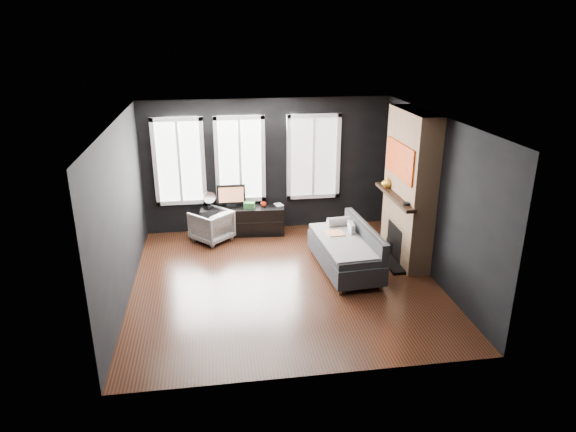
{
  "coord_description": "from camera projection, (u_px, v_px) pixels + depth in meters",
  "views": [
    {
      "loc": [
        -1.08,
        -7.6,
        4.01
      ],
      "look_at": [
        0.1,
        0.3,
        1.05
      ],
      "focal_mm": 32.0,
      "sensor_mm": 36.0,
      "label": 1
    }
  ],
  "objects": [
    {
      "name": "mantel_vase",
      "position": [
        387.0,
        182.0,
        9.39
      ],
      "size": [
        0.21,
        0.22,
        0.2
      ],
      "primitive_type": "imported",
      "rotation": [
        0.0,
        0.0,
        -0.06
      ],
      "color": "orange",
      "rests_on": "fireplace"
    },
    {
      "name": "armchair",
      "position": [
        211.0,
        224.0,
        10.11
      ],
      "size": [
        0.91,
        0.91,
        0.69
      ],
      "primitive_type": "imported",
      "rotation": [
        0.0,
        0.0,
        -2.39
      ],
      "color": "silver",
      "rests_on": "floor"
    },
    {
      "name": "ceiling",
      "position": [
        284.0,
        120.0,
        7.65
      ],
      "size": [
        5.0,
        5.0,
        0.0
      ],
      "primitive_type": "plane",
      "color": "white",
      "rests_on": "ground"
    },
    {
      "name": "desk_fan",
      "position": [
        209.0,
        199.0,
        10.29
      ],
      "size": [
        0.3,
        0.3,
        0.35
      ],
      "primitive_type": null,
      "rotation": [
        0.0,
        0.0,
        0.25
      ],
      "color": "gray",
      "rests_on": "media_console"
    },
    {
      "name": "book",
      "position": [
        275.0,
        201.0,
        10.42
      ],
      "size": [
        0.16,
        0.06,
        0.21
      ],
      "primitive_type": "imported",
      "rotation": [
        0.0,
        0.0,
        0.25
      ],
      "color": "#B8AC92",
      "rests_on": "media_console"
    },
    {
      "name": "wall_back",
      "position": [
        267.0,
        165.0,
        10.44
      ],
      "size": [
        5.0,
        0.02,
        2.7
      ],
      "primitive_type": "cube",
      "color": "black",
      "rests_on": "ground"
    },
    {
      "name": "windows",
      "position": [
        244.0,
        115.0,
        9.98
      ],
      "size": [
        4.0,
        0.16,
        1.76
      ],
      "primitive_type": null,
      "color": "white",
      "rests_on": "wall_back"
    },
    {
      "name": "fireplace",
      "position": [
        409.0,
        188.0,
        9.0
      ],
      "size": [
        0.7,
        1.62,
        2.7
      ],
      "primitive_type": null,
      "color": "#93724C",
      "rests_on": "floor"
    },
    {
      "name": "stripe_pillow",
      "position": [
        351.0,
        231.0,
        9.13
      ],
      "size": [
        0.08,
        0.31,
        0.31
      ],
      "primitive_type": "cube",
      "rotation": [
        0.0,
        0.0,
        -0.03
      ],
      "color": "gray",
      "rests_on": "sofa"
    },
    {
      "name": "mug",
      "position": [
        263.0,
        204.0,
        10.39
      ],
      "size": [
        0.12,
        0.09,
        0.12
      ],
      "primitive_type": "imported",
      "rotation": [
        0.0,
        0.0,
        0.01
      ],
      "color": "red",
      "rests_on": "media_console"
    },
    {
      "name": "storage_box",
      "position": [
        249.0,
        205.0,
        10.32
      ],
      "size": [
        0.24,
        0.19,
        0.12
      ],
      "primitive_type": "cube",
      "rotation": [
        0.0,
        0.0,
        -0.24
      ],
      "color": "#337836",
      "rests_on": "media_console"
    },
    {
      "name": "wall_left",
      "position": [
        122.0,
        213.0,
        7.77
      ],
      "size": [
        0.02,
        5.0,
        2.7
      ],
      "primitive_type": "cube",
      "color": "black",
      "rests_on": "ground"
    },
    {
      "name": "sofa",
      "position": [
        345.0,
        248.0,
        8.88
      ],
      "size": [
        1.07,
        1.94,
        0.81
      ],
      "primitive_type": null,
      "rotation": [
        0.0,
        0.0,
        0.07
      ],
      "color": "#28282A",
      "rests_on": "floor"
    },
    {
      "name": "monitor",
      "position": [
        231.0,
        194.0,
        10.32
      ],
      "size": [
        0.58,
        0.13,
        0.52
      ],
      "primitive_type": null,
      "rotation": [
        0.0,
        0.0,
        -0.01
      ],
      "color": "black",
      "rests_on": "media_console"
    },
    {
      "name": "wall_right",
      "position": [
        434.0,
        198.0,
        8.47
      ],
      "size": [
        0.02,
        5.0,
        2.7
      ],
      "primitive_type": "cube",
      "color": "black",
      "rests_on": "ground"
    },
    {
      "name": "floor",
      "position": [
        285.0,
        281.0,
        8.59
      ],
      "size": [
        5.0,
        5.0,
        0.0
      ],
      "primitive_type": "plane",
      "color": "black",
      "rests_on": "ground"
    },
    {
      "name": "media_console",
      "position": [
        243.0,
        220.0,
        10.49
      ],
      "size": [
        1.7,
        0.64,
        0.57
      ],
      "primitive_type": null,
      "rotation": [
        0.0,
        0.0,
        -0.07
      ],
      "color": "black",
      "rests_on": "floor"
    },
    {
      "name": "mantel_clock",
      "position": [
        407.0,
        204.0,
        8.49
      ],
      "size": [
        0.14,
        0.14,
        0.04
      ],
      "primitive_type": "cylinder",
      "rotation": [
        0.0,
        0.0,
        -0.19
      ],
      "color": "black",
      "rests_on": "fireplace"
    }
  ]
}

